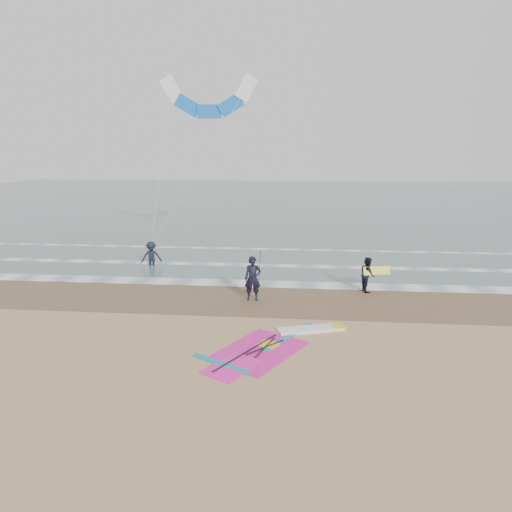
# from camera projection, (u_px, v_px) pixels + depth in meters

# --- Properties ---
(ground) EXTENTS (120.00, 120.00, 0.00)m
(ground) POSITION_uv_depth(u_px,v_px,m) (278.00, 357.00, 14.79)
(ground) COLOR tan
(ground) RESTS_ON ground
(sea_water) EXTENTS (120.00, 80.00, 0.02)m
(sea_water) POSITION_uv_depth(u_px,v_px,m) (295.00, 200.00, 61.34)
(sea_water) COLOR #47605E
(sea_water) RESTS_ON ground
(wet_sand_band) EXTENTS (120.00, 5.00, 0.01)m
(wet_sand_band) POSITION_uv_depth(u_px,v_px,m) (284.00, 299.00, 20.61)
(wet_sand_band) COLOR brown
(wet_sand_band) RESTS_ON ground
(foam_waterline) EXTENTS (120.00, 9.15, 0.02)m
(foam_waterline) POSITION_uv_depth(u_px,v_px,m) (287.00, 273.00, 24.91)
(foam_waterline) COLOR white
(foam_waterline) RESTS_ON ground
(windsurf_rig) EXTENTS (5.25, 4.97, 0.13)m
(windsurf_rig) POSITION_uv_depth(u_px,v_px,m) (275.00, 345.00, 15.67)
(windsurf_rig) COLOR white
(windsurf_rig) RESTS_ON ground
(person_standing) EXTENTS (0.77, 0.53, 2.00)m
(person_standing) POSITION_uv_depth(u_px,v_px,m) (253.00, 279.00, 20.24)
(person_standing) COLOR black
(person_standing) RESTS_ON ground
(person_walking) EXTENTS (0.75, 0.90, 1.66)m
(person_walking) POSITION_uv_depth(u_px,v_px,m) (367.00, 274.00, 21.55)
(person_walking) COLOR black
(person_walking) RESTS_ON ground
(person_wading) EXTENTS (1.32, 0.99, 1.81)m
(person_wading) POSITION_uv_depth(u_px,v_px,m) (151.00, 251.00, 26.23)
(person_wading) COLOR black
(person_wading) RESTS_ON ground
(held_pole) EXTENTS (0.17, 0.86, 1.82)m
(held_pole) POSITION_uv_depth(u_px,v_px,m) (260.00, 269.00, 20.10)
(held_pole) COLOR black
(held_pole) RESTS_ON ground
(carried_kiteboard) EXTENTS (1.30, 0.51, 0.39)m
(carried_kiteboard) POSITION_uv_depth(u_px,v_px,m) (377.00, 271.00, 21.37)
(carried_kiteboard) COLOR yellow
(carried_kiteboard) RESTS_ON ground
(surf_kite) EXTENTS (6.13, 4.17, 9.89)m
(surf_kite) POSITION_uv_depth(u_px,v_px,m) (209.00, 100.00, 27.93)
(surf_kite) COLOR white
(surf_kite) RESTS_ON ground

